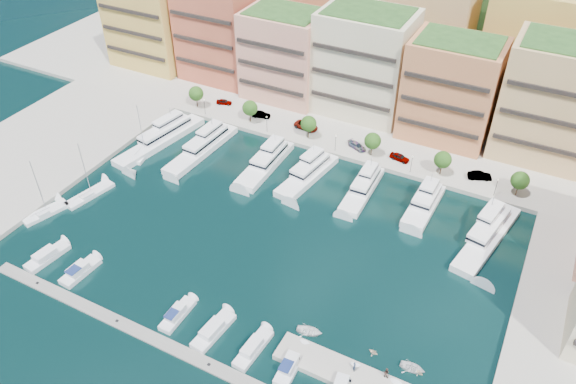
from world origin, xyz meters
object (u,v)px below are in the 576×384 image
object	(u,v)px
tree_3	(373,141)
tree_5	(520,180)
yacht_2	(267,161)
car_4	(400,157)
tender_0	(309,331)
person_0	(355,366)
tree_4	(443,160)
yacht_3	(309,172)
lamppost_4	(497,185)
cruiser_7	(290,366)
cruiser_6	(253,349)
yacht_5	(425,202)
yacht_1	(203,147)
yacht_6	(488,234)
sailboat_2	(144,153)
tender_3	(419,372)
tree_1	(250,108)
tree_2	(309,124)
tender_1	(373,352)
sailboat_0	(46,213)
car_0	(224,102)
car_1	(261,115)
tree_0	(196,94)
yacht_4	(363,187)
lamppost_0	(204,104)
yacht_0	(163,137)
tender_2	(412,368)
cruiser_5	(213,331)
car_5	(480,176)
person_1	(386,373)
lamppost_1	(267,121)
car_2	(306,126)
lamppost_2	(336,140)
sailboat_1	(90,195)
lamppost_3	(412,161)
cruiser_1	(80,271)

from	to	relation	value
tree_3	tree_5	distance (m)	32.00
yacht_2	car_4	world-z (taller)	yacht_2
tender_0	person_0	xyz separation A→B (m)	(9.21, -3.77, 1.51)
tree_4	yacht_3	xyz separation A→B (m)	(-25.56, -13.05, -3.53)
lamppost_4	cruiser_7	bearing A→B (deg)	-108.65
cruiser_6	yacht_5	bearing A→B (deg)	74.01
yacht_1	yacht_6	world-z (taller)	same
lamppost_4	sailboat_2	bearing A→B (deg)	-164.74
lamppost_4	tender_3	distance (m)	47.91
tree_1	yacht_2	size ratio (longest dim) A/B	0.29
yacht_5	tender_3	bearing A→B (deg)	-74.33
tree_2	tree_4	xyz separation A→B (m)	(32.00, 0.00, 0.00)
sailboat_2	tender_1	xyz separation A→B (m)	(66.72, -27.02, 0.10)
tree_4	yacht_3	size ratio (longest dim) A/B	0.30
sailboat_0	car_0	world-z (taller)	sailboat_0
sailboat_2	tender_1	bearing A→B (deg)	-22.04
car_1	yacht_3	bearing A→B (deg)	-140.81
car_1	car_0	bearing A→B (deg)	69.83
yacht_6	tender_1	xyz separation A→B (m)	(-10.13, -34.82, -0.80)
sailboat_2	car_0	size ratio (longest dim) A/B	3.28
tree_3	tender_3	distance (m)	56.95
tree_0	sailboat_2	distance (m)	23.29
yacht_4	lamppost_0	bearing A→B (deg)	167.82
yacht_0	car_0	world-z (taller)	yacht_0
tree_1	cruiser_6	xyz separation A→B (m)	(34.62, -58.09, -4.20)
tender_2	yacht_0	bearing A→B (deg)	62.43
lamppost_4	cruiser_5	distance (m)	64.79
car_5	person_1	distance (m)	55.66
lamppost_1	tender_2	world-z (taller)	lamppost_1
car_2	cruiser_6	bearing A→B (deg)	-155.24
cruiser_7	car_2	size ratio (longest dim) A/B	1.31
lamppost_2	yacht_0	xyz separation A→B (m)	(-38.68, -14.02, -2.62)
sailboat_1	person_1	xyz separation A→B (m)	(70.10, -13.14, 1.68)
cruiser_7	car_2	xyz separation A→B (m)	(-27.31, 61.36, 1.26)
lamppost_0	lamppost_1	xyz separation A→B (m)	(18.00, 0.00, 0.00)
lamppost_0	tender_2	size ratio (longest dim) A/B	1.09
tree_4	lamppost_4	bearing A→B (deg)	-10.85
lamppost_1	cruiser_6	xyz separation A→B (m)	(28.62, -55.79, -3.28)
car_2	person_0	xyz separation A→B (m)	(36.27, -57.94, 0.11)
tree_0	lamppost_3	xyz separation A→B (m)	(58.00, -2.30, -0.92)
yacht_0	yacht_1	xyz separation A→B (m)	(10.82, 1.22, -0.12)
cruiser_6	car_1	size ratio (longest dim) A/B	1.84
tree_5	yacht_1	xyz separation A→B (m)	(-67.86, -15.10, -3.65)
yacht_0	person_1	xyz separation A→B (m)	(69.30, -37.22, 0.77)
lamppost_0	cruiser_1	xyz separation A→B (m)	(10.83, -55.80, -3.26)
car_2	lamppost_3	bearing A→B (deg)	-95.12
car_1	lamppost_1	bearing A→B (deg)	-152.14
lamppost_3	cruiser_7	world-z (taller)	lamppost_3
tree_0	tender_0	size ratio (longest dim) A/B	1.34
tender_0	car_1	distance (m)	66.75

